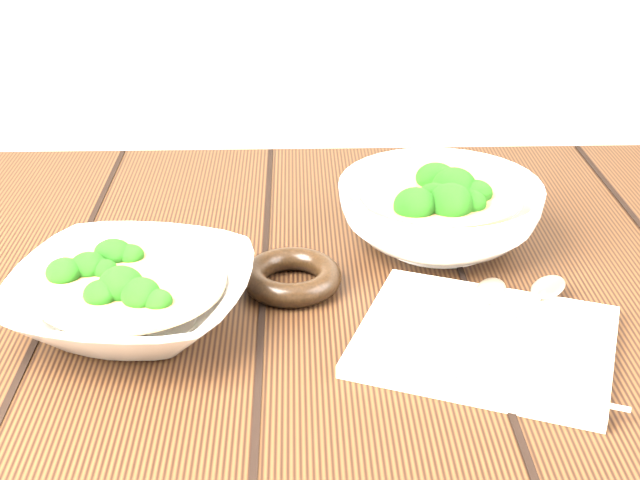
% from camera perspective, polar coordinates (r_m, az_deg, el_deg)
% --- Properties ---
extents(table, '(1.20, 0.80, 0.75)m').
position_cam_1_polar(table, '(0.93, -2.20, -10.13)').
color(table, '#311D0E').
rests_on(table, ground).
extents(soup_bowl_front, '(0.25, 0.25, 0.06)m').
position_cam_1_polar(soup_bowl_front, '(0.82, -11.97, -3.52)').
color(soup_bowl_front, silver).
rests_on(soup_bowl_front, table).
extents(soup_bowl_back, '(0.23, 0.23, 0.08)m').
position_cam_1_polar(soup_bowl_back, '(0.96, 7.64, 1.87)').
color(soup_bowl_back, silver).
rests_on(soup_bowl_back, table).
extents(trivet, '(0.11, 0.11, 0.02)m').
position_cam_1_polar(trivet, '(0.87, -1.83, -2.36)').
color(trivet, black).
rests_on(trivet, table).
extents(napkin, '(0.27, 0.24, 0.01)m').
position_cam_1_polar(napkin, '(0.80, 10.52, -6.36)').
color(napkin, beige).
rests_on(napkin, table).
extents(spoon_left, '(0.09, 0.17, 0.01)m').
position_cam_1_polar(spoon_left, '(0.83, 10.33, -4.34)').
color(spoon_left, '#A3A090').
rests_on(spoon_left, napkin).
extents(spoon_right, '(0.12, 0.15, 0.01)m').
position_cam_1_polar(spoon_right, '(0.85, 13.50, -3.91)').
color(spoon_right, '#A3A090').
rests_on(spoon_right, napkin).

